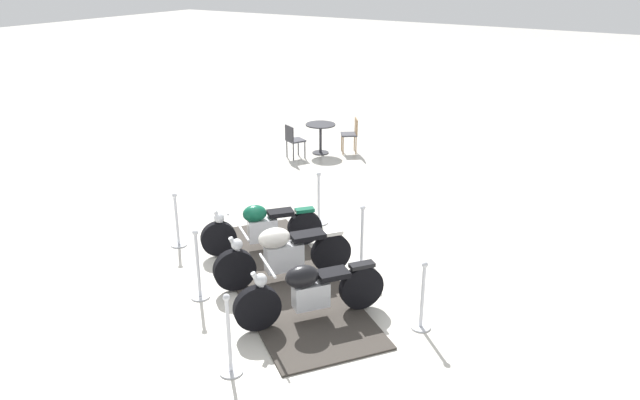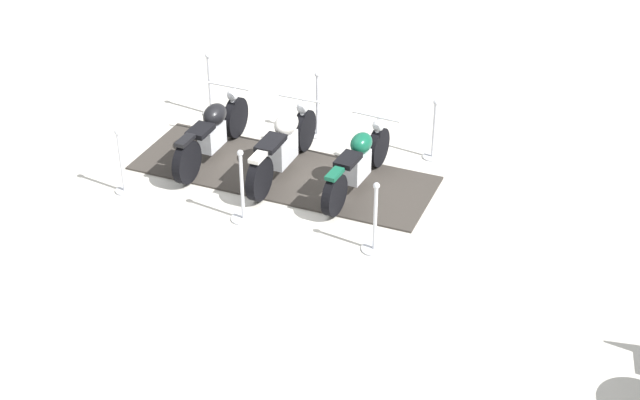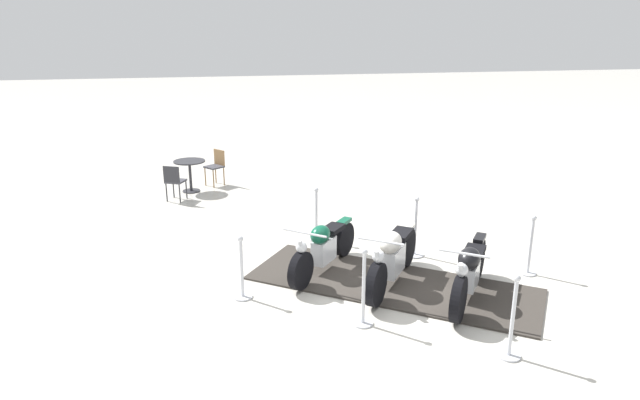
# 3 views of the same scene
# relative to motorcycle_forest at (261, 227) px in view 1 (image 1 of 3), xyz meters

# --- Properties ---
(ground_plane) EXTENTS (80.00, 80.00, 0.00)m
(ground_plane) POSITION_rel_motorcycle_forest_xyz_m (0.98, -0.68, -0.46)
(ground_plane) COLOR beige
(display_platform) EXTENTS (4.65, 4.00, 0.03)m
(display_platform) POSITION_rel_motorcycle_forest_xyz_m (0.98, -0.68, -0.45)
(display_platform) COLOR #38332D
(display_platform) RESTS_ON ground_plane
(motorcycle_forest) EXTENTS (1.49, 1.73, 0.91)m
(motorcycle_forest) POSITION_rel_motorcycle_forest_xyz_m (0.00, 0.00, 0.00)
(motorcycle_forest) COLOR black
(motorcycle_forest) RESTS_ON display_platform
(motorcycle_cream) EXTENTS (1.45, 1.90, 0.97)m
(motorcycle_cream) POSITION_rel_motorcycle_forest_xyz_m (0.97, -0.71, 0.04)
(motorcycle_cream) COLOR black
(motorcycle_cream) RESTS_ON display_platform
(motorcycle_black) EXTENTS (1.43, 1.87, 0.97)m
(motorcycle_black) POSITION_rel_motorcycle_forest_xyz_m (1.93, -1.41, 0.02)
(motorcycle_black) COLOR black
(motorcycle_black) RESTS_ON display_platform
(stanchion_left_front) EXTENTS (0.35, 0.35, 1.05)m
(stanchion_left_front) POSITION_rel_motorcycle_forest_xyz_m (0.21, 1.56, -0.14)
(stanchion_left_front) COLOR silver
(stanchion_left_front) RESTS_ON ground_plane
(stanchion_right_mid) EXTENTS (0.29, 0.29, 1.13)m
(stanchion_right_mid) POSITION_rel_motorcycle_forest_xyz_m (0.18, -1.77, -0.06)
(stanchion_right_mid) COLOR silver
(stanchion_right_mid) RESTS_ON ground_plane
(stanchion_left_mid) EXTENTS (0.36, 0.36, 1.11)m
(stanchion_left_mid) POSITION_rel_motorcycle_forest_xyz_m (1.78, 0.41, -0.13)
(stanchion_left_mid) COLOR silver
(stanchion_left_mid) RESTS_ON ground_plane
(stanchion_left_rear) EXTENTS (0.28, 0.28, 1.03)m
(stanchion_left_rear) POSITION_rel_motorcycle_forest_xyz_m (3.35, -0.75, -0.09)
(stanchion_left_rear) COLOR silver
(stanchion_left_rear) RESTS_ON ground_plane
(stanchion_right_front) EXTENTS (0.30, 0.30, 1.01)m
(stanchion_right_front) POSITION_rel_motorcycle_forest_xyz_m (-1.39, -0.62, -0.12)
(stanchion_right_front) COLOR silver
(stanchion_right_front) RESTS_ON ground_plane
(stanchion_right_rear) EXTENTS (0.30, 0.30, 1.12)m
(stanchion_right_rear) POSITION_rel_motorcycle_forest_xyz_m (1.76, -2.93, -0.07)
(stanchion_right_rear) COLOR silver
(stanchion_right_rear) RESTS_ON ground_plane
(cafe_table) EXTENTS (0.78, 0.78, 0.79)m
(cafe_table) POSITION_rel_motorcycle_forest_xyz_m (-2.20, 5.46, 0.13)
(cafe_table) COLOR #2D2D33
(cafe_table) RESTS_ON ground_plane
(cafe_chair_near_table) EXTENTS (0.53, 0.53, 0.87)m
(cafe_chair_near_table) POSITION_rel_motorcycle_forest_xyz_m (-2.56, 4.72, 0.05)
(cafe_chair_near_table) COLOR #2D2D33
(cafe_chair_near_table) RESTS_ON ground_plane
(cafe_chair_across_table) EXTENTS (0.56, 0.56, 0.92)m
(cafe_chair_across_table) POSITION_rel_motorcycle_forest_xyz_m (-1.54, 5.94, 0.08)
(cafe_chair_across_table) COLOR olive
(cafe_chair_across_table) RESTS_ON ground_plane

